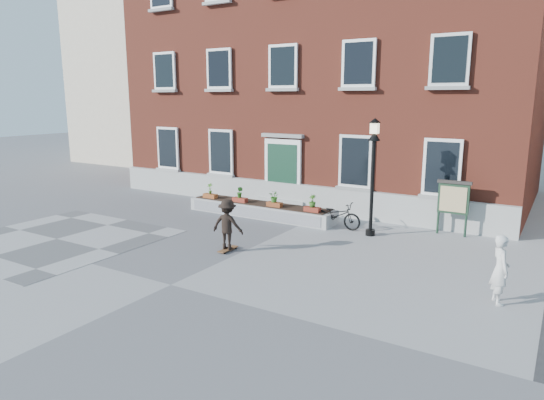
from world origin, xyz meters
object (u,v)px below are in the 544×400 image
Objects in this scene: lamp_post at (373,161)px; notice_board at (453,199)px; bystander at (500,269)px; bicycle at (336,215)px; skateboarder at (228,225)px.

lamp_post reaches higher than notice_board.
bystander is at bearing -68.20° from notice_board.
bystander is at bearing -125.85° from bicycle.
skateboarder is at bearing 156.55° from bicycle.
skateboarder is (-7.49, -0.13, 0.03)m from bystander.
notice_board is at bearing -72.66° from bicycle.
bicycle is 4.50m from skateboarder.
notice_board is (-2.10, 5.25, 0.46)m from bystander.
lamp_post is at bearing 51.83° from skateboarder.
bicycle is 0.98× the size of notice_board.
lamp_post reaches higher than bicycle.
bystander is 6.07m from lamp_post.
lamp_post reaches higher than skateboarder.
bicycle is at bearing 28.28° from bystander.
notice_board is at bearing 44.90° from skateboarder.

